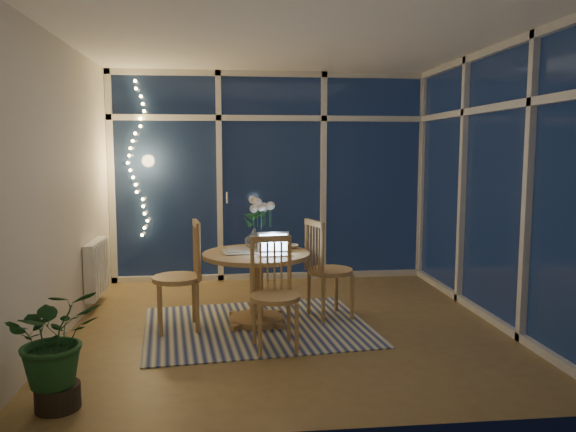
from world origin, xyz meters
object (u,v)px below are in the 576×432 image
Objects in this scene: chair_left at (177,276)px; chair_front at (275,294)px; flower_vase at (254,238)px; potted_plant at (55,351)px; dining_table at (256,288)px; laptop at (275,243)px; chair_right at (330,268)px.

chair_left reaches higher than chair_front.
chair_left reaches higher than flower_vase.
chair_left is at bearing 67.48° from potted_plant.
chair_front reaches higher than dining_table.
laptop reaches higher than dining_table.
laptop reaches higher than flower_vase.
potted_plant is (-1.51, -1.48, -0.41)m from laptop.
chair_front reaches higher than laptop.
dining_table is 0.99× the size of chair_left.
laptop is (-0.56, -0.25, 0.30)m from chair_right.
dining_table is 1.07× the size of chair_front.
laptop reaches higher than potted_plant.
chair_right is at bearing 47.55° from chair_front.
chair_left is 4.83× the size of flower_vase.
dining_table is 4.77× the size of flower_vase.
chair_left is (-0.72, -0.11, 0.17)m from dining_table.
chair_left is 1.04m from chair_front.
chair_right is at bearing 89.93° from chair_left.
chair_front is at bearing 125.79° from chair_right.
laptop is at bearing 79.21° from chair_front.
chair_right reaches higher than dining_table.
chair_right is at bearing -9.79° from flower_vase.
dining_table is 0.74m from chair_front.
flower_vase is at bearing 91.05° from dining_table.
chair_front reaches higher than flower_vase.
potted_plant is (-1.35, -1.86, -0.41)m from flower_vase.
chair_front is 4.47× the size of flower_vase.
chair_right is (0.72, 0.11, 0.15)m from dining_table.
laptop is at bearing 79.48° from chair_left.
chair_left is at bearing -171.19° from dining_table.
chair_front is 1.23× the size of potted_plant.
chair_left is at bearing 177.22° from laptop.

